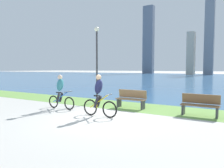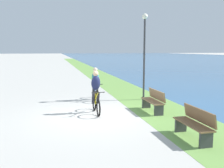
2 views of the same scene
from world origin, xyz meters
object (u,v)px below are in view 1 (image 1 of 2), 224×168
at_px(cyclist_trailing, 60,92).
at_px(bench_far_along_path, 200,105).
at_px(bench_near_path, 131,99).
at_px(lamppost_tall, 97,54).
at_px(cyclist_lead, 99,96).

relative_size(cyclist_trailing, bench_far_along_path, 1.11).
bearing_deg(bench_far_along_path, cyclist_trailing, -163.56).
relative_size(cyclist_trailing, bench_near_path, 1.11).
bearing_deg(bench_far_along_path, lamppost_tall, 173.79).
xyz_separation_m(cyclist_trailing, bench_near_path, (2.88, 1.92, -0.38)).
xyz_separation_m(bench_near_path, bench_far_along_path, (3.20, -0.13, 0.00)).
relative_size(bench_far_along_path, lamppost_tall, 0.35).
bearing_deg(bench_far_along_path, bench_near_path, 177.71).
xyz_separation_m(cyclist_lead, bench_near_path, (0.32, 2.36, -0.39)).
height_order(bench_near_path, lamppost_tall, lamppost_tall).
distance_m(cyclist_lead, bench_far_along_path, 4.19).
distance_m(cyclist_trailing, bench_far_along_path, 6.36).
distance_m(bench_near_path, bench_far_along_path, 3.21).
bearing_deg(bench_near_path, cyclist_trailing, -146.27).
height_order(bench_near_path, bench_far_along_path, same).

